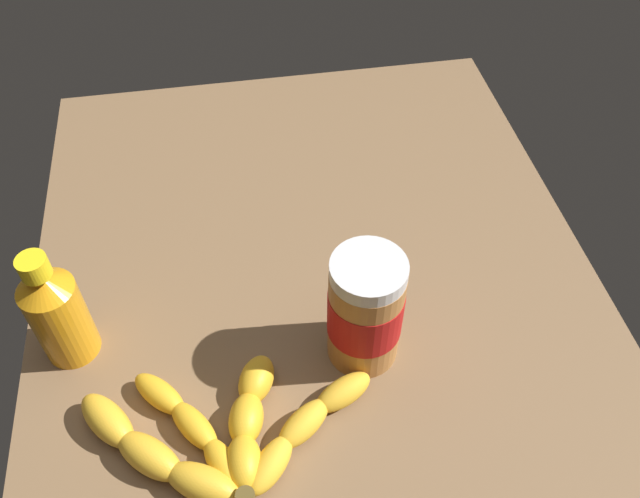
% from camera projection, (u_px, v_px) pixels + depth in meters
% --- Properties ---
extents(ground_plane, '(0.92, 0.74, 0.03)m').
position_uv_depth(ground_plane, '(316.00, 283.00, 0.88)').
color(ground_plane, brown).
extents(banana_bunch, '(0.19, 0.34, 0.04)m').
position_uv_depth(banana_bunch, '(219.00, 434.00, 0.70)').
color(banana_bunch, gold).
rests_on(banana_bunch, ground_plane).
extents(peanut_butter_jar, '(0.09, 0.09, 0.16)m').
position_uv_depth(peanut_butter_jar, '(365.00, 311.00, 0.74)').
color(peanut_butter_jar, '#B27238').
rests_on(peanut_butter_jar, ground_plane).
extents(honey_bottle, '(0.06, 0.06, 0.16)m').
position_uv_depth(honey_bottle, '(57.00, 311.00, 0.74)').
color(honey_bottle, orange).
rests_on(honey_bottle, ground_plane).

